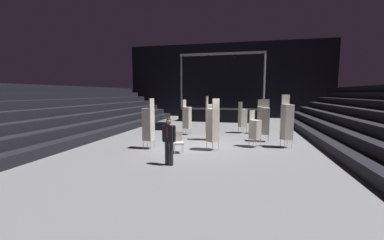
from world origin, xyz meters
TOP-DOWN VIEW (x-y plane):
  - ground_plane at (0.00, 0.00)m, footprint 22.00×30.00m
  - arena_end_wall at (0.00, 15.00)m, footprint 22.00×0.30m
  - bleacher_bank_left at (-8.38, 1.00)m, footprint 5.25×24.00m
  - stage_riser at (0.00, 11.26)m, footprint 7.90×2.83m
  - man_with_tie at (-0.48, -3.31)m, footprint 0.57×0.31m
  - chair_stack_front_left at (2.67, 0.46)m, footprint 0.61×0.61m
  - chair_stack_front_right at (0.28, 1.69)m, footprint 0.57×0.57m
  - chair_stack_mid_left at (-1.43, 3.15)m, footprint 0.53×0.53m
  - chair_stack_mid_right at (3.16, 4.50)m, footprint 0.46×0.46m
  - chair_stack_mid_centre at (4.16, 0.65)m, footprint 0.58×0.58m
  - chair_stack_rear_left at (-2.25, -1.02)m, footprint 0.48×0.48m
  - chair_stack_rear_right at (3.25, 1.93)m, footprint 0.45×0.45m
  - chair_stack_rear_centre at (0.75, -0.63)m, footprint 0.62×0.62m
  - chair_stack_aisle_left at (2.01, 4.56)m, footprint 0.61×0.61m
  - equipment_road_case at (-3.62, 4.60)m, footprint 0.91×0.61m
  - loose_chair_near_man at (-0.67, -1.46)m, footprint 0.57×0.57m

SIDE VIEW (x-z plane):
  - ground_plane at x=0.00m, z-range -0.10..0.00m
  - equipment_road_case at x=-3.62m, z-range 0.00..0.55m
  - loose_chair_near_man at x=-0.67m, z-range 0.06..1.01m
  - stage_riser at x=0.00m, z-range -2.43..3.76m
  - chair_stack_front_left at x=2.67m, z-range 0.00..1.80m
  - man_with_tie at x=-0.48m, z-range 0.12..1.88m
  - chair_stack_aisle_left at x=2.01m, z-range 0.00..2.05m
  - chair_stack_mid_left at x=-1.43m, z-range 0.00..2.22m
  - chair_stack_mid_right at x=3.16m, z-range 0.00..2.22m
  - chair_stack_rear_right at x=3.25m, z-range 0.00..2.30m
  - chair_stack_rear_left at x=-2.25m, z-range 0.00..2.39m
  - chair_stack_rear_centre at x=0.75m, z-range 0.00..2.39m
  - chair_stack_front_right at x=0.28m, z-range 0.00..2.47m
  - chair_stack_mid_centre at x=4.16m, z-range 0.00..2.56m
  - bleacher_bank_left at x=-8.38m, z-range 0.00..3.15m
  - arena_end_wall at x=0.00m, z-range 0.00..8.00m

